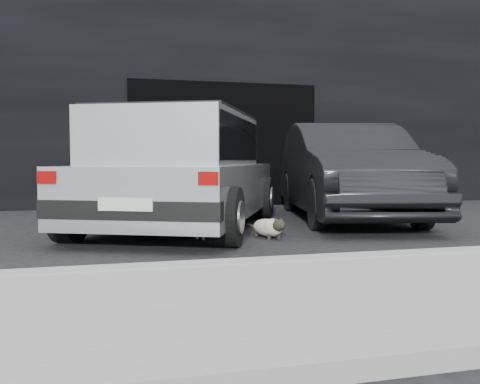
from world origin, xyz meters
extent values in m
plane|color=black|center=(0.00, 0.00, 0.00)|extent=(80.00, 80.00, 0.00)
cube|color=black|center=(1.00, 6.00, 2.50)|extent=(34.00, 4.00, 5.00)
cube|color=black|center=(1.00, 3.99, 1.30)|extent=(4.00, 0.10, 2.60)
cube|color=gray|center=(1.00, -2.60, 0.06)|extent=(18.00, 0.25, 0.12)
cube|color=gray|center=(1.00, -3.80, 0.06)|extent=(18.00, 2.20, 0.11)
cube|color=silver|center=(-0.39, 0.64, 0.56)|extent=(3.65, 4.85, 0.70)
cube|color=silver|center=(-0.49, 0.44, 1.26)|extent=(2.82, 3.41, 0.70)
cube|color=black|center=(-0.49, 0.44, 1.26)|extent=(2.78, 3.32, 0.57)
cube|color=black|center=(-1.29, -1.30, 0.45)|extent=(1.89, 1.00, 0.20)
cube|color=black|center=(0.50, 2.58, 0.45)|extent=(1.89, 1.00, 0.20)
cube|color=silver|center=(-1.33, -1.39, 0.52)|extent=(0.54, 0.26, 0.14)
cube|color=#8C0707|center=(-2.12, -1.01, 0.80)|extent=(0.20, 0.12, 0.14)
cube|color=#8C0707|center=(-0.53, -1.75, 0.80)|extent=(0.20, 0.12, 0.14)
cube|color=black|center=(-0.49, 0.44, 1.63)|extent=(2.70, 3.14, 0.03)
cylinder|color=black|center=(-1.94, -0.40, 0.34)|extent=(0.51, 0.72, 0.68)
cylinder|color=slate|center=(-2.06, -0.34, 0.34)|extent=(0.18, 0.35, 0.38)
cylinder|color=black|center=(-0.18, -1.21, 0.34)|extent=(0.51, 0.72, 0.68)
cylinder|color=slate|center=(-0.06, -1.26, 0.34)|extent=(0.18, 0.35, 0.38)
cylinder|color=black|center=(-0.63, 2.44, 0.34)|extent=(0.51, 0.72, 0.68)
cylinder|color=slate|center=(-0.75, 2.50, 0.34)|extent=(0.18, 0.35, 0.38)
cylinder|color=black|center=(1.13, 1.63, 0.34)|extent=(0.51, 0.72, 0.68)
cylinder|color=slate|center=(1.25, 1.57, 0.34)|extent=(0.18, 0.35, 0.38)
imported|color=black|center=(2.38, 1.06, 0.79)|extent=(2.69, 5.07, 1.59)
ellipsoid|color=beige|center=(0.47, -0.59, 0.12)|extent=(0.38, 0.61, 0.22)
ellipsoid|color=beige|center=(0.50, -0.73, 0.15)|extent=(0.29, 0.29, 0.21)
ellipsoid|color=black|center=(0.52, -0.87, 0.19)|extent=(0.18, 0.17, 0.14)
sphere|color=black|center=(0.53, -0.94, 0.18)|extent=(0.06, 0.06, 0.06)
cone|color=black|center=(0.56, -0.85, 0.25)|extent=(0.06, 0.07, 0.08)
cone|color=black|center=(0.48, -0.86, 0.25)|extent=(0.06, 0.07, 0.08)
cylinder|color=black|center=(0.57, -0.74, 0.04)|extent=(0.05, 0.05, 0.07)
cylinder|color=black|center=(0.43, -0.77, 0.04)|extent=(0.05, 0.05, 0.07)
cylinder|color=black|center=(0.51, -0.41, 0.04)|extent=(0.05, 0.05, 0.07)
cylinder|color=black|center=(0.37, -0.44, 0.04)|extent=(0.05, 0.05, 0.07)
cylinder|color=black|center=(0.41, -0.28, 0.09)|extent=(0.19, 0.29, 0.09)
ellipsoid|color=silver|center=(-0.26, -0.48, 0.16)|extent=(0.55, 0.44, 0.21)
ellipsoid|color=silver|center=(-0.15, -0.42, 0.18)|extent=(0.29, 0.29, 0.18)
ellipsoid|color=silver|center=(-0.04, -0.37, 0.25)|extent=(0.17, 0.18, 0.13)
sphere|color=silver|center=(0.01, -0.34, 0.24)|extent=(0.06, 0.06, 0.06)
cone|color=silver|center=(-0.06, -0.34, 0.31)|extent=(0.07, 0.07, 0.07)
cone|color=silver|center=(-0.03, -0.40, 0.31)|extent=(0.07, 0.07, 0.07)
cylinder|color=silver|center=(-0.16, -0.36, 0.06)|extent=(0.04, 0.04, 0.12)
cylinder|color=silver|center=(-0.10, -0.47, 0.06)|extent=(0.04, 0.04, 0.12)
cylinder|color=silver|center=(-0.42, -0.49, 0.06)|extent=(0.04, 0.04, 0.12)
cylinder|color=silver|center=(-0.36, -0.60, 0.06)|extent=(0.04, 0.04, 0.12)
cylinder|color=silver|center=(-0.50, -0.60, 0.11)|extent=(0.21, 0.22, 0.08)
ellipsoid|color=gray|center=(-0.33, -0.54, 0.18)|extent=(0.22, 0.20, 0.09)
camera|label=1|loc=(-1.61, -6.98, 0.99)|focal=40.00mm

